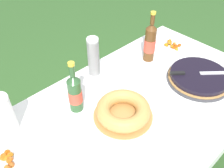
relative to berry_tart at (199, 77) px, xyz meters
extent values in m
cube|color=brown|center=(-0.50, 0.12, -0.05)|extent=(1.82, 0.94, 0.03)
cylinder|color=brown|center=(0.35, 0.53, -0.43)|extent=(0.06, 0.06, 0.73)
cube|color=white|center=(-0.50, 0.12, -0.03)|extent=(1.83, 0.95, 0.00)
cube|color=white|center=(-0.50, 0.59, -0.08)|extent=(1.83, 0.01, 0.10)
cube|color=white|center=(0.41, 0.12, -0.08)|extent=(0.00, 0.95, 0.10)
cylinder|color=#38383D|center=(0.00, 0.00, -0.02)|extent=(0.39, 0.39, 0.02)
cylinder|color=#B78447|center=(0.00, 0.00, 0.00)|extent=(0.38, 0.38, 0.01)
cylinder|color=black|center=(0.00, 0.00, 0.02)|extent=(0.36, 0.36, 0.03)
cube|color=silver|center=(0.07, -0.06, 0.03)|extent=(0.16, 0.15, 0.00)
cube|color=black|center=(-0.10, 0.09, 0.04)|extent=(0.08, 0.08, 0.01)
cylinder|color=#B78447|center=(-0.55, 0.12, -0.02)|extent=(0.32, 0.32, 0.01)
torus|color=tan|center=(-0.55, 0.12, 0.02)|extent=(0.29, 0.29, 0.08)
cylinder|color=white|center=(-0.43, 0.50, 0.02)|extent=(0.07, 0.07, 0.09)
cylinder|color=white|center=(-0.43, 0.50, 0.03)|extent=(0.07, 0.07, 0.09)
cylinder|color=white|center=(-0.43, 0.50, 0.05)|extent=(0.07, 0.07, 0.09)
cylinder|color=white|center=(-0.43, 0.50, 0.06)|extent=(0.07, 0.07, 0.09)
cylinder|color=white|center=(-0.43, 0.50, 0.07)|extent=(0.07, 0.07, 0.09)
cylinder|color=white|center=(-0.43, 0.50, 0.08)|extent=(0.07, 0.07, 0.09)
cylinder|color=white|center=(-0.43, 0.50, 0.10)|extent=(0.07, 0.07, 0.09)
cylinder|color=white|center=(-0.43, 0.50, 0.11)|extent=(0.07, 0.07, 0.09)
cylinder|color=white|center=(-0.43, 0.50, 0.12)|extent=(0.07, 0.07, 0.09)
cylinder|color=white|center=(-0.43, 0.50, 0.14)|extent=(0.07, 0.07, 0.09)
cylinder|color=white|center=(-0.43, 0.50, 0.15)|extent=(0.07, 0.07, 0.09)
cylinder|color=white|center=(-0.43, 0.50, 0.16)|extent=(0.07, 0.07, 0.10)
cylinder|color=white|center=(-0.43, 0.50, 0.18)|extent=(0.07, 0.07, 0.09)
cylinder|color=white|center=(-0.43, 0.50, 0.19)|extent=(0.07, 0.07, 0.09)
torus|color=white|center=(-0.43, 0.50, 0.24)|extent=(0.07, 0.07, 0.01)
cylinder|color=#2D562D|center=(-0.69, 0.34, 0.07)|extent=(0.07, 0.07, 0.20)
cylinder|color=#E54C38|center=(-0.69, 0.34, 0.07)|extent=(0.08, 0.08, 0.07)
cone|color=#2D562D|center=(-0.69, 0.34, 0.19)|extent=(0.07, 0.07, 0.04)
cylinder|color=#2D562D|center=(-0.69, 0.34, 0.24)|extent=(0.03, 0.03, 0.06)
cylinder|color=gold|center=(-0.69, 0.34, 0.28)|extent=(0.03, 0.03, 0.02)
cylinder|color=brown|center=(-0.05, 0.37, 0.09)|extent=(0.07, 0.07, 0.23)
cylinder|color=#E54C38|center=(-0.05, 0.37, 0.08)|extent=(0.08, 0.08, 0.09)
cone|color=brown|center=(-0.05, 0.37, 0.22)|extent=(0.07, 0.07, 0.04)
cylinder|color=brown|center=(-0.05, 0.37, 0.27)|extent=(0.03, 0.03, 0.06)
cylinder|color=gold|center=(-0.05, 0.37, 0.31)|extent=(0.03, 0.03, 0.02)
cylinder|color=white|center=(-1.11, 0.28, -0.02)|extent=(0.21, 0.21, 0.01)
torus|color=white|center=(-1.11, 0.28, -0.01)|extent=(0.20, 0.20, 0.01)
cone|color=#B36415|center=(-1.11, 0.29, 0.01)|extent=(0.04, 0.04, 0.03)
cone|color=#CC5715|center=(-1.12, 0.27, 0.00)|extent=(0.04, 0.04, 0.03)
cone|color=#B3571D|center=(-1.11, 0.28, 0.00)|extent=(0.04, 0.03, 0.03)
cone|color=#CA5F15|center=(-1.14, 0.31, 0.00)|extent=(0.05, 0.05, 0.04)
cone|color=#B1551C|center=(-1.12, 0.25, 0.00)|extent=(0.04, 0.04, 0.03)
cone|color=#C2701B|center=(-1.12, 0.30, -0.01)|extent=(0.05, 0.04, 0.05)
cone|color=#C0520C|center=(-1.11, 0.32, 0.00)|extent=(0.04, 0.04, 0.03)
cone|color=#B75F1E|center=(-1.14, 0.24, 0.01)|extent=(0.04, 0.05, 0.03)
cone|color=#BB6C11|center=(-1.10, 0.30, 0.00)|extent=(0.03, 0.03, 0.02)
cylinder|color=white|center=(0.20, 0.33, -0.02)|extent=(0.21, 0.21, 0.01)
torus|color=white|center=(0.20, 0.33, -0.01)|extent=(0.21, 0.21, 0.01)
cone|color=#AB4A12|center=(0.19, 0.31, 0.00)|extent=(0.04, 0.04, 0.04)
cone|color=orange|center=(0.20, 0.37, 0.00)|extent=(0.04, 0.04, 0.03)
cone|color=#C5610B|center=(0.18, 0.33, 0.00)|extent=(0.03, 0.04, 0.04)
cone|color=#B16A0E|center=(0.22, 0.38, 0.00)|extent=(0.04, 0.04, 0.03)
cone|color=#BF600F|center=(0.21, 0.37, 0.01)|extent=(0.06, 0.06, 0.04)
cone|color=#C7570A|center=(0.22, 0.38, 0.01)|extent=(0.04, 0.04, 0.02)
cone|color=#AC450C|center=(0.19, 0.32, -0.01)|extent=(0.05, 0.05, 0.03)
cone|color=#CD5A14|center=(0.21, 0.34, 0.01)|extent=(0.04, 0.04, 0.03)
cone|color=#A84511|center=(0.23, 0.31, 0.00)|extent=(0.04, 0.04, 0.04)
cone|color=#B66B0A|center=(0.17, 0.37, 0.00)|extent=(0.04, 0.04, 0.03)
cone|color=orange|center=(0.18, 0.29, -0.01)|extent=(0.04, 0.04, 0.03)
cylinder|color=white|center=(-1.04, 0.46, 0.08)|extent=(0.11, 0.11, 0.22)
camera|label=1|loc=(-1.21, -0.49, 0.98)|focal=40.00mm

